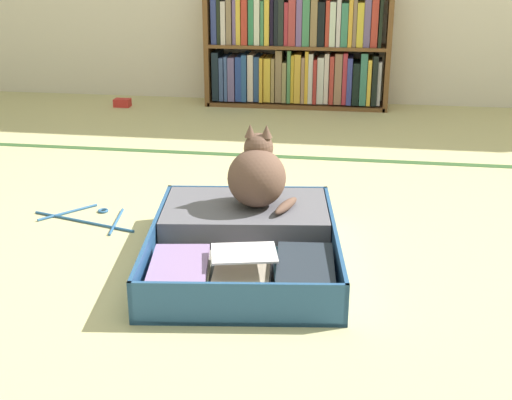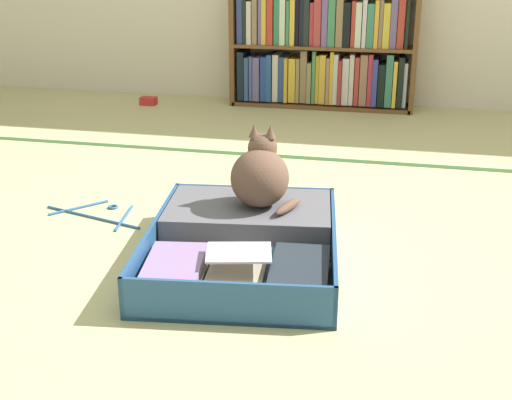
# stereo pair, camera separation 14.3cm
# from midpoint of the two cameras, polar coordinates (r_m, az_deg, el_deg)

# --- Properties ---
(ground_plane) EXTENTS (10.00, 10.00, 0.00)m
(ground_plane) POSITION_cam_midpoint_polar(r_m,az_deg,el_deg) (2.25, 0.52, -4.88)
(ground_plane) COLOR #C7BC82
(tatami_border) EXTENTS (4.80, 0.05, 0.00)m
(tatami_border) POSITION_cam_midpoint_polar(r_m,az_deg,el_deg) (3.30, 3.31, 3.52)
(tatami_border) COLOR #305329
(tatami_border) RESTS_ON ground_plane
(bookshelf) EXTENTS (1.14, 0.24, 0.75)m
(bookshelf) POSITION_cam_midpoint_polar(r_m,az_deg,el_deg) (4.35, 2.49, 12.47)
(bookshelf) COLOR brown
(bookshelf) RESTS_ON ground_plane
(open_suitcase) EXTENTS (0.69, 0.85, 0.13)m
(open_suitcase) POSITION_cam_midpoint_polar(r_m,az_deg,el_deg) (2.25, -2.77, -3.41)
(open_suitcase) COLOR #254F80
(open_suitcase) RESTS_ON ground_plane
(black_cat) EXTENTS (0.25, 0.22, 0.27)m
(black_cat) POSITION_cam_midpoint_polar(r_m,az_deg,el_deg) (2.32, -1.63, 2.03)
(black_cat) COLOR brown
(black_cat) RESTS_ON open_suitcase
(clothes_hanger) EXTENTS (0.43, 0.28, 0.01)m
(clothes_hanger) POSITION_cam_midpoint_polar(r_m,az_deg,el_deg) (2.65, -15.19, -1.47)
(clothes_hanger) COLOR #2D5E93
(clothes_hanger) RESTS_ON ground_plane
(small_red_pouch) EXTENTS (0.10, 0.07, 0.05)m
(small_red_pouch) POSITION_cam_midpoint_polar(r_m,az_deg,el_deg) (4.46, -12.00, 7.93)
(small_red_pouch) COLOR red
(small_red_pouch) RESTS_ON ground_plane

